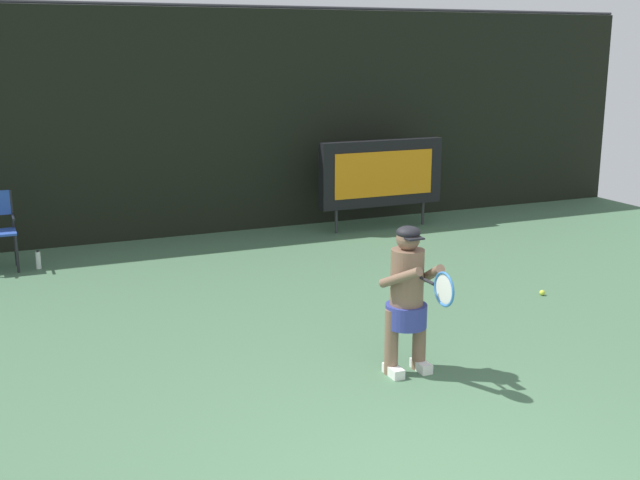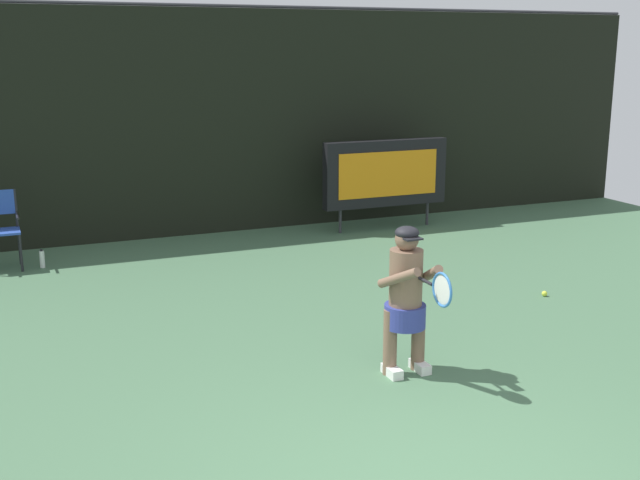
{
  "view_description": "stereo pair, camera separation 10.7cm",
  "coord_description": "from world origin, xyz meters",
  "px_view_note": "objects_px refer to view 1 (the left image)",
  "views": [
    {
      "loc": [
        -2.67,
        -4.05,
        3.0
      ],
      "look_at": [
        0.53,
        3.31,
        1.05
      ],
      "focal_mm": 44.75,
      "sensor_mm": 36.0,
      "label": 1
    },
    {
      "loc": [
        -2.57,
        -4.09,
        3.0
      ],
      "look_at": [
        0.53,
        3.31,
        1.05
      ],
      "focal_mm": 44.75,
      "sensor_mm": 36.0,
      "label": 2
    }
  ],
  "objects_px": {
    "tennis_player": "(407,295)",
    "tennis_ball_loose": "(542,293)",
    "tennis_racket": "(443,289)",
    "scoreboard": "(381,173)",
    "water_bottle": "(38,260)"
  },
  "relations": [
    {
      "from": "tennis_player",
      "to": "tennis_ball_loose",
      "type": "height_order",
      "value": "tennis_player"
    },
    {
      "from": "tennis_racket",
      "to": "tennis_ball_loose",
      "type": "height_order",
      "value": "tennis_racket"
    },
    {
      "from": "scoreboard",
      "to": "tennis_racket",
      "type": "bearing_deg",
      "value": -113.19
    },
    {
      "from": "scoreboard",
      "to": "tennis_ball_loose",
      "type": "xyz_separation_m",
      "value": [
        0.09,
        -4.12,
        -0.91
      ]
    },
    {
      "from": "tennis_player",
      "to": "tennis_racket",
      "type": "xyz_separation_m",
      "value": [
        0.06,
        -0.5,
        0.2
      ]
    },
    {
      "from": "water_bottle",
      "to": "tennis_player",
      "type": "bearing_deg",
      "value": -60.92
    },
    {
      "from": "water_bottle",
      "to": "tennis_racket",
      "type": "relative_size",
      "value": 0.44
    },
    {
      "from": "tennis_racket",
      "to": "scoreboard",
      "type": "bearing_deg",
      "value": 78.0
    },
    {
      "from": "tennis_racket",
      "to": "water_bottle",
      "type": "bearing_deg",
      "value": 128.54
    },
    {
      "from": "water_bottle",
      "to": "tennis_player",
      "type": "distance_m",
      "value": 5.97
    },
    {
      "from": "water_bottle",
      "to": "tennis_player",
      "type": "xyz_separation_m",
      "value": [
        2.89,
        -5.19,
        0.63
      ]
    },
    {
      "from": "water_bottle",
      "to": "tennis_racket",
      "type": "distance_m",
      "value": 6.47
    },
    {
      "from": "tennis_racket",
      "to": "tennis_ball_loose",
      "type": "xyz_separation_m",
      "value": [
        2.68,
        1.91,
        -0.92
      ]
    },
    {
      "from": "scoreboard",
      "to": "tennis_player",
      "type": "bearing_deg",
      "value": -115.55
    },
    {
      "from": "tennis_player",
      "to": "scoreboard",
      "type": "bearing_deg",
      "value": 64.45
    }
  ]
}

